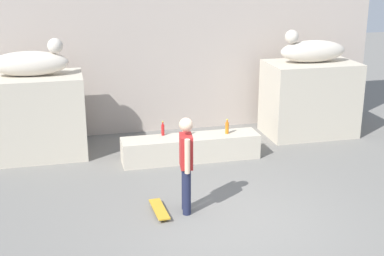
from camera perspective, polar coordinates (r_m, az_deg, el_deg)
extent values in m
plane|color=slate|center=(8.87, 4.41, -10.16)|extent=(40.00, 40.00, 0.00)
cube|color=#BDAEA2|center=(13.14, -2.67, 11.97)|extent=(10.44, 0.60, 5.62)
cube|color=beige|center=(11.92, -16.48, 1.19)|extent=(2.12, 1.32, 1.77)
cube|color=beige|center=(13.18, 12.45, 3.08)|extent=(2.12, 1.32, 1.77)
ellipsoid|color=beige|center=(11.65, -16.98, 6.60)|extent=(1.63, 0.67, 0.52)
sphere|color=beige|center=(11.54, -14.40, 8.50)|extent=(0.32, 0.32, 0.32)
ellipsoid|color=beige|center=(12.95, 12.79, 7.99)|extent=(1.61, 0.58, 0.52)
sphere|color=beige|center=(12.67, 10.62, 9.55)|extent=(0.32, 0.32, 0.32)
cube|color=beige|center=(11.38, -0.14, -2.15)|extent=(2.94, 0.62, 0.52)
cylinder|color=#1E233F|center=(9.15, -0.68, -6.31)|extent=(0.14, 0.14, 0.82)
cylinder|color=#1E233F|center=(8.97, -0.56, -6.83)|extent=(0.14, 0.14, 0.82)
cube|color=#B22626|center=(8.80, -0.64, -2.48)|extent=(0.25, 0.38, 0.56)
sphere|color=beige|center=(8.65, -0.65, 0.35)|extent=(0.23, 0.23, 0.23)
cylinder|color=beige|center=(9.01, -0.76, -2.04)|extent=(0.09, 0.09, 0.58)
cylinder|color=beige|center=(8.59, -0.50, -3.06)|extent=(0.09, 0.09, 0.58)
cube|color=gold|center=(9.18, -3.52, -8.64)|extent=(0.24, 0.81, 0.02)
cylinder|color=white|center=(8.95, -2.63, -9.64)|extent=(0.03, 0.06, 0.06)
cylinder|color=white|center=(8.92, -3.52, -9.75)|extent=(0.03, 0.06, 0.06)
cylinder|color=white|center=(9.47, -3.51, -8.02)|extent=(0.03, 0.06, 0.06)
cylinder|color=white|center=(9.44, -4.35, -8.12)|extent=(0.03, 0.06, 0.06)
cylinder|color=orange|center=(11.46, 3.76, 0.00)|extent=(0.08, 0.08, 0.25)
cylinder|color=orange|center=(11.41, 3.78, 0.73)|extent=(0.03, 0.03, 0.06)
cylinder|color=yellow|center=(11.40, 3.78, 0.91)|extent=(0.04, 0.04, 0.01)
cylinder|color=silver|center=(11.31, -0.70, -0.22)|extent=(0.06, 0.06, 0.24)
cylinder|color=silver|center=(11.26, -0.70, 0.51)|extent=(0.03, 0.03, 0.06)
cylinder|color=yellow|center=(11.25, -0.70, 0.69)|extent=(0.03, 0.03, 0.01)
cylinder|color=red|center=(11.34, -3.13, -0.21)|extent=(0.07, 0.07, 0.24)
cylinder|color=red|center=(11.29, -3.14, 0.50)|extent=(0.03, 0.03, 0.06)
cylinder|color=yellow|center=(11.28, -3.14, 0.68)|extent=(0.04, 0.04, 0.01)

